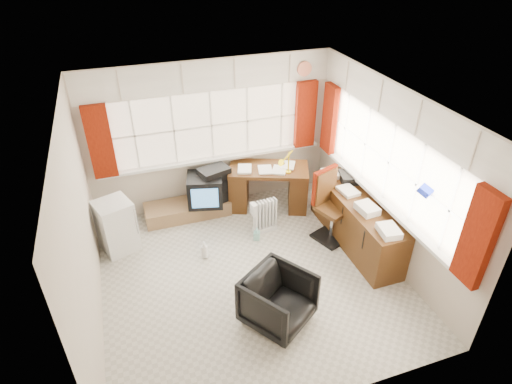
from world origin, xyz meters
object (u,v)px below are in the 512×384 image
(credenza, at_px, (356,221))
(radiator, at_px, (265,219))
(desk, at_px, (268,185))
(task_chair, at_px, (328,202))
(desk_lamp, at_px, (289,157))
(office_chair, at_px, (278,300))
(mini_fridge, at_px, (116,226))
(tv_bench, at_px, (188,209))
(crt_tv, at_px, (205,190))

(credenza, bearing_deg, radiator, 149.19)
(desk, relative_size, task_chair, 1.27)
(desk_lamp, xyz_separation_m, office_chair, (-1.01, -2.17, -0.69))
(task_chair, bearing_deg, radiator, 155.36)
(desk_lamp, xyz_separation_m, radiator, (-0.54, -0.40, -0.80))
(desk_lamp, bearing_deg, desk, 135.96)
(desk, distance_m, desk_lamp, 0.71)
(task_chair, height_order, credenza, task_chair)
(office_chair, bearing_deg, desk, 38.45)
(credenza, bearing_deg, mini_fridge, 163.51)
(desk_lamp, height_order, radiator, desk_lamp)
(radiator, bearing_deg, desk, 65.86)
(tv_bench, xyz_separation_m, mini_fridge, (-1.14, -0.51, 0.28))
(desk, relative_size, desk_lamp, 3.62)
(radiator, relative_size, crt_tv, 0.86)
(desk_lamp, bearing_deg, crt_tv, 166.82)
(office_chair, relative_size, radiator, 1.33)
(desk, height_order, office_chair, desk)
(tv_bench, bearing_deg, desk_lamp, -14.00)
(desk_lamp, relative_size, office_chair, 0.53)
(desk_lamp, xyz_separation_m, credenza, (0.65, -1.11, -0.64))
(desk, bearing_deg, office_chair, -107.44)
(tv_bench, relative_size, crt_tv, 2.13)
(task_chair, bearing_deg, mini_fridge, 167.27)
(credenza, xyz_separation_m, tv_bench, (-2.28, 1.52, -0.27))
(desk_lamp, relative_size, mini_fridge, 0.49)
(desk, xyz_separation_m, radiator, (-0.29, -0.64, -0.19))
(office_chair, xyz_separation_m, credenza, (1.66, 1.06, 0.05))
(desk, xyz_separation_m, mini_fridge, (-2.51, -0.34, -0.01))
(task_chair, xyz_separation_m, office_chair, (-1.34, -1.37, -0.26))
(radiator, distance_m, credenza, 1.40)
(office_chair, xyz_separation_m, tv_bench, (-0.62, 2.58, -0.22))
(task_chair, relative_size, tv_bench, 0.81)
(credenza, bearing_deg, task_chair, 135.94)
(mini_fridge, bearing_deg, desk_lamp, 2.16)
(desk_lamp, relative_size, task_chair, 0.35)
(radiator, xyz_separation_m, tv_bench, (-1.09, 0.81, -0.11))
(task_chair, xyz_separation_m, crt_tv, (-1.65, 1.11, -0.10))
(radiator, relative_size, tv_bench, 0.40)
(desk, xyz_separation_m, task_chair, (0.58, -1.04, 0.19))
(task_chair, bearing_deg, desk_lamp, 112.42)
(task_chair, bearing_deg, tv_bench, 148.31)
(desk, bearing_deg, credenza, -56.35)
(office_chair, height_order, credenza, credenza)
(desk, distance_m, mini_fridge, 2.54)
(tv_bench, distance_m, mini_fridge, 1.28)
(task_chair, relative_size, crt_tv, 1.73)
(desk_lamp, distance_m, task_chair, 0.97)
(office_chair, xyz_separation_m, crt_tv, (-0.32, 2.48, 0.16))
(crt_tv, xyz_separation_m, mini_fridge, (-1.44, -0.41, -0.09))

